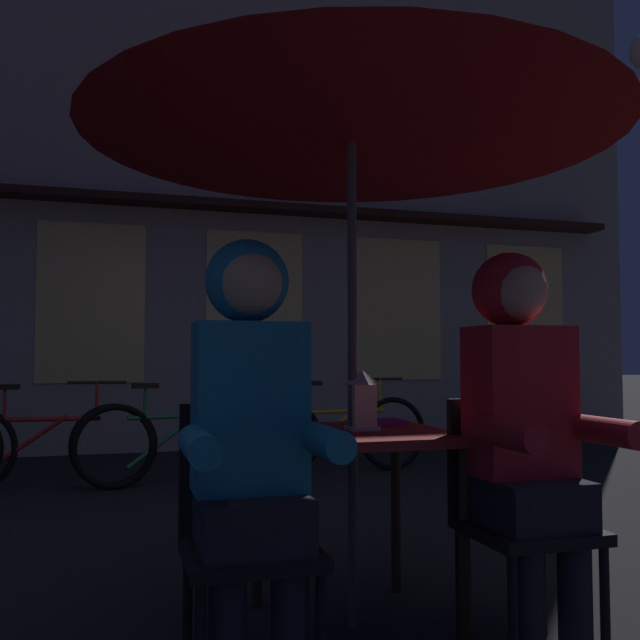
# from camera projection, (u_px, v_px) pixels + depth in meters

# --- Properties ---
(ground_plane) EXTENTS (60.00, 60.00, 0.00)m
(ground_plane) POSITION_uv_depth(u_px,v_px,m) (353.00, 626.00, 2.59)
(ground_plane) COLOR black
(cafe_table) EXTENTS (0.72, 0.72, 0.74)m
(cafe_table) POSITION_uv_depth(u_px,v_px,m) (353.00, 457.00, 2.63)
(cafe_table) COLOR maroon
(cafe_table) RESTS_ON ground_plane
(patio_umbrella) EXTENTS (2.10, 2.10, 2.31)m
(patio_umbrella) POSITION_uv_depth(u_px,v_px,m) (352.00, 96.00, 2.70)
(patio_umbrella) COLOR #4C4C51
(patio_umbrella) RESTS_ON ground_plane
(lantern) EXTENTS (0.11, 0.11, 0.23)m
(lantern) POSITION_uv_depth(u_px,v_px,m) (362.00, 399.00, 2.64)
(lantern) COLOR white
(lantern) RESTS_ON cafe_table
(chair_left) EXTENTS (0.40, 0.40, 0.87)m
(chair_left) POSITION_uv_depth(u_px,v_px,m) (247.00, 528.00, 2.13)
(chair_left) COLOR black
(chair_left) RESTS_ON ground_plane
(chair_right) EXTENTS (0.40, 0.40, 0.87)m
(chair_right) POSITION_uv_depth(u_px,v_px,m) (516.00, 508.00, 2.40)
(chair_right) COLOR black
(chair_right) RESTS_ON ground_plane
(person_left_hooded) EXTENTS (0.45, 0.56, 1.40)m
(person_left_hooded) POSITION_uv_depth(u_px,v_px,m) (251.00, 414.00, 2.09)
(person_left_hooded) COLOR black
(person_left_hooded) RESTS_ON ground_plane
(person_right_hooded) EXTENTS (0.45, 0.56, 1.40)m
(person_right_hooded) POSITION_uv_depth(u_px,v_px,m) (523.00, 408.00, 2.37)
(person_right_hooded) COLOR black
(person_right_hooded) RESTS_ON ground_plane
(shopfront_building) EXTENTS (10.00, 0.93, 6.20)m
(shopfront_building) POSITION_uv_depth(u_px,v_px,m) (251.00, 183.00, 8.10)
(shopfront_building) COLOR #9E9389
(shopfront_building) RESTS_ON ground_plane
(bicycle_second) EXTENTS (1.68, 0.22, 0.84)m
(bicycle_second) POSITION_uv_depth(u_px,v_px,m) (43.00, 445.00, 5.23)
(bicycle_second) COLOR black
(bicycle_second) RESTS_ON ground_plane
(bicycle_third) EXTENTS (1.66, 0.35, 0.84)m
(bicycle_third) POSITION_uv_depth(u_px,v_px,m) (180.00, 441.00, 5.50)
(bicycle_third) COLOR black
(bicycle_third) RESTS_ON ground_plane
(bicycle_fourth) EXTENTS (1.68, 0.17, 0.84)m
(bicycle_fourth) POSITION_uv_depth(u_px,v_px,m) (340.00, 434.00, 6.00)
(bicycle_fourth) COLOR black
(bicycle_fourth) RESTS_ON ground_plane
(book) EXTENTS (0.21, 0.15, 0.02)m
(book) POSITION_uv_depth(u_px,v_px,m) (378.00, 422.00, 2.81)
(book) COLOR #661E7A
(book) RESTS_ON cafe_table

